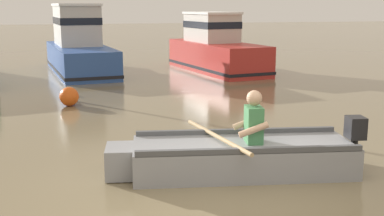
# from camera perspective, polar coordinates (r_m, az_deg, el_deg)

# --- Properties ---
(ground_plane) EXTENTS (120.00, 120.00, 0.00)m
(ground_plane) POSITION_cam_1_polar(r_m,az_deg,el_deg) (5.95, 5.67, -11.61)
(ground_plane) COLOR #7A6B4C
(rowboat_with_person) EXTENTS (3.72, 1.98, 1.19)m
(rowboat_with_person) POSITION_cam_1_polar(r_m,az_deg,el_deg) (7.13, 5.27, -5.45)
(rowboat_with_person) COLOR gray
(rowboat_with_person) RESTS_ON ground
(moored_boat_blue) EXTENTS (2.47, 5.79, 2.41)m
(moored_boat_blue) POSITION_cam_1_polar(r_m,az_deg,el_deg) (18.20, -12.87, 6.83)
(moored_boat_blue) COLOR #2D519E
(moored_boat_blue) RESTS_ON ground
(moored_boat_red) EXTENTS (2.59, 5.30, 2.11)m
(moored_boat_red) POSITION_cam_1_polar(r_m,az_deg,el_deg) (18.12, 2.71, 6.81)
(moored_boat_red) COLOR #B72D28
(moored_boat_red) RESTS_ON ground
(mooring_buoy) EXTENTS (0.45, 0.45, 0.45)m
(mooring_buoy) POSITION_cam_1_polar(r_m,az_deg,el_deg) (12.11, -13.95, 1.30)
(mooring_buoy) COLOR #E55919
(mooring_buoy) RESTS_ON ground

